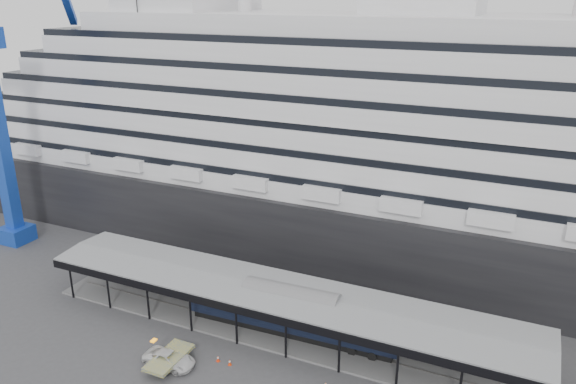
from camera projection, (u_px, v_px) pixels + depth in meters
name	position (u px, v px, depth m)	size (l,w,h in m)	color
ground	(257.00, 355.00, 58.31)	(200.00, 200.00, 0.00)	#3D3D40
cruise_ship	(359.00, 121.00, 79.50)	(130.00, 30.00, 43.90)	black
platform_canopy	(278.00, 312.00, 61.79)	(56.00, 9.18, 5.30)	slate
crane_blue	(3.00, 110.00, 78.31)	(22.63, 19.19, 47.60)	#1843B6
port_truck	(169.00, 359.00, 56.43)	(2.50, 5.42, 1.51)	silver
pullman_carriage	(291.00, 311.00, 60.99)	(24.19, 3.98, 23.66)	black
traffic_cone_left	(218.00, 358.00, 57.21)	(0.45, 0.45, 0.68)	#F3350D
traffic_cone_mid	(230.00, 362.00, 56.64)	(0.44, 0.44, 0.67)	red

